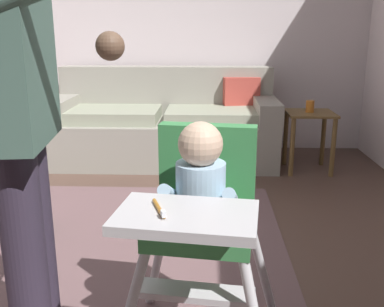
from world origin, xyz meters
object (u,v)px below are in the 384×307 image
high_chair (201,202)px  adult_standing (18,117)px  toy_ball (33,219)px  side_table (309,128)px  sippy_cup (310,106)px  couch (165,126)px

high_chair → adult_standing: size_ratio=0.56×
toy_ball → side_table: side_table is taller
high_chair → toy_ball: bearing=-127.1°
toy_ball → sippy_cup: 2.39m
sippy_cup → high_chair: bearing=-110.7°
couch → sippy_cup: bearing=77.3°
high_chair → toy_ball: size_ratio=5.92×
couch → high_chair: 2.68m
adult_standing → high_chair: bearing=-0.4°
high_chair → adult_standing: bearing=-75.9°
couch → toy_ball: (-0.66, -1.59, -0.25)m
toy_ball → side_table: 2.36m
high_chair → sippy_cup: 2.51m
high_chair → couch: bearing=-164.1°
high_chair → sippy_cup: (0.89, 2.35, -0.05)m
adult_standing → sippy_cup: (1.48, 2.42, -0.36)m
side_table → adult_standing: bearing=-121.6°
adult_standing → toy_ball: 1.47m
toy_ball → sippy_cup: bearing=34.0°
high_chair → adult_standing: adult_standing is taller
toy_ball → high_chair: bearing=-44.7°
high_chair → adult_standing: 0.67m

